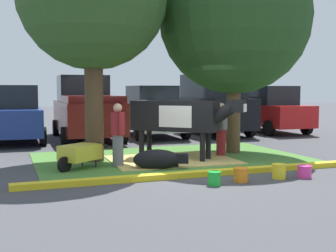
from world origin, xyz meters
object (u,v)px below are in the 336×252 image
bucket_pink (304,171)px  pickup_truck_maroon (86,110)px  sedan_red (269,110)px  bucket_yellow (279,171)px  hatchback_white (152,112)px  suv_black (212,104)px  person_visitor_near (221,128)px  bucket_orange (241,174)px  cow_holstein (178,116)px  person_handler (118,133)px  bucket_green (214,178)px  calf_lying (158,160)px  shade_tree_right (235,18)px  wheelbarrow (79,153)px  sedan_blue (14,115)px

bucket_pink → pickup_truck_maroon: (-3.08, 8.98, 0.98)m
bucket_pink → sedan_red: (4.93, 8.86, 0.85)m
bucket_yellow → hatchback_white: hatchback_white is taller
suv_black → person_visitor_near: bearing=-113.7°
bucket_orange → cow_holstein: bearing=92.9°
pickup_truck_maroon → person_handler: bearing=-93.1°
bucket_green → bucket_pink: (2.14, 0.01, -0.01)m
person_handler → calf_lying: bearing=-37.5°
calf_lying → person_visitor_near: person_visitor_near is taller
bucket_pink → cow_holstein: bearing=117.6°
calf_lying → person_visitor_near: bearing=29.0°
cow_holstein → calf_lying: size_ratio=1.92×
shade_tree_right → bucket_green: (-2.45, -3.72, -3.78)m
cow_holstein → suv_black: bearing=56.5°
bucket_green → bucket_orange: bucket_orange is taller
cow_holstein → person_visitor_near: 1.37m
cow_holstein → calf_lying: cow_holstein is taller
person_visitor_near → sedan_red: bearing=46.9°
cow_holstein → suv_black: suv_black is taller
pickup_truck_maroon → calf_lying: bearing=-86.3°
bucket_orange → bucket_yellow: bearing=0.3°
person_handler → suv_black: size_ratio=0.33×
wheelbarrow → pickup_truck_maroon: bearing=78.7°
bucket_yellow → bucket_green: bearing=-175.9°
cow_holstein → calf_lying: 1.79m
bucket_orange → wheelbarrow: bearing=138.4°
cow_holstein → hatchback_white: size_ratio=0.57×
bucket_green → pickup_truck_maroon: pickup_truck_maroon is taller
person_visitor_near → bucket_yellow: (-0.25, -3.14, -0.64)m
cow_holstein → sedan_red: sedan_red is taller
calf_lying → hatchback_white: 7.42m
shade_tree_right → person_visitor_near: shade_tree_right is taller
person_handler → sedan_red: 10.45m
bucket_yellow → pickup_truck_maroon: (-2.51, 8.88, 0.95)m
bucket_yellow → pickup_truck_maroon: pickup_truck_maroon is taller
wheelbarrow → hatchback_white: (3.89, 6.39, 0.60)m
hatchback_white → sedan_blue: bearing=-178.0°
shade_tree_right → bucket_green: shade_tree_right is taller
person_handler → bucket_yellow: size_ratio=4.90×
pickup_truck_maroon → suv_black: suv_black is taller
wheelbarrow → bucket_pink: (4.35, -2.64, -0.25)m
sedan_red → person_visitor_near: bearing=-133.1°
cow_holstein → person_handler: 1.90m
bucket_orange → suv_black: (3.64, 8.80, 1.12)m
calf_lying → suv_black: suv_black is taller
shade_tree_right → person_handler: (-3.74, -1.12, -3.10)m
cow_holstein → hatchback_white: hatchback_white is taller
bucket_yellow → bucket_pink: (0.57, -0.10, -0.03)m
bucket_pink → suv_black: suv_black is taller
cow_holstein → person_visitor_near: cow_holstein is taller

